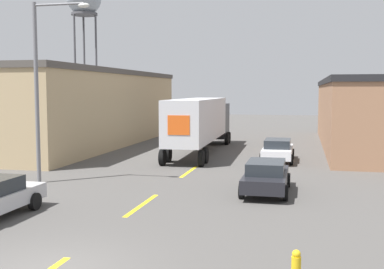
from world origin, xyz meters
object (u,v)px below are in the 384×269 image
object	(u,v)px
water_tower	(84,1)
parked_car_right_mid	(266,176)
street_lamp	(43,79)
fire_hydrant	(296,269)
parked_car_right_far	(278,150)
semi_truck	(201,120)

from	to	relation	value
water_tower	parked_car_right_mid	bearing A→B (deg)	-55.68
water_tower	street_lamp	distance (m)	46.64
parked_car_right_mid	fire_hydrant	world-z (taller)	parked_car_right_mid
parked_car_right_far	parked_car_right_mid	distance (m)	9.73
street_lamp	fire_hydrant	size ratio (longest dim) A/B	9.61
street_lamp	parked_car_right_mid	bearing A→B (deg)	1.02
parked_car_right_far	street_lamp	xyz separation A→B (m)	(-10.68, -9.92, 4.28)
parked_car_right_far	water_tower	xyz separation A→B (m)	(-28.24, 31.63, 16.12)
semi_truck	parked_car_right_far	xyz separation A→B (m)	(5.66, -3.19, -1.61)
semi_truck	parked_car_right_far	distance (m)	6.70
parked_car_right_mid	water_tower	distance (m)	52.61
semi_truck	parked_car_right_mid	size ratio (longest dim) A/B	3.20
semi_truck	water_tower	bearing A→B (deg)	126.85
parked_car_right_far	fire_hydrant	bearing A→B (deg)	-85.83
semi_truck	parked_car_right_mid	world-z (taller)	semi_truck
water_tower	semi_truck	bearing A→B (deg)	-51.56
parked_car_right_far	semi_truck	bearing A→B (deg)	150.61
parked_car_right_mid	fire_hydrant	size ratio (longest dim) A/B	5.15
semi_truck	street_lamp	world-z (taller)	street_lamp
parked_car_right_far	parked_car_right_mid	xyz separation A→B (m)	(0.00, -9.73, 0.00)
water_tower	fire_hydrant	world-z (taller)	water_tower
parked_car_right_mid	water_tower	bearing A→B (deg)	124.32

